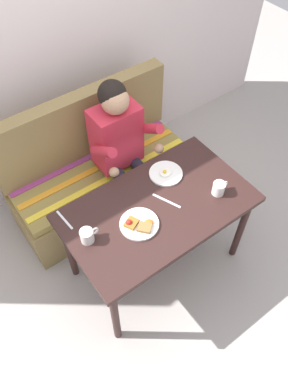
# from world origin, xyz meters

# --- Properties ---
(ground_plane) EXTENTS (8.00, 8.00, 0.00)m
(ground_plane) POSITION_xyz_m (0.00, 0.00, 0.00)
(ground_plane) COLOR #A59D98
(back_wall) EXTENTS (4.40, 0.10, 2.60)m
(back_wall) POSITION_xyz_m (0.00, 1.27, 1.30)
(back_wall) COLOR silver
(back_wall) RESTS_ON ground
(table) EXTENTS (1.20, 0.70, 0.73)m
(table) POSITION_xyz_m (0.00, 0.00, 0.65)
(table) COLOR black
(table) RESTS_ON ground
(couch) EXTENTS (1.44, 0.56, 1.00)m
(couch) POSITION_xyz_m (0.00, 0.76, 0.33)
(couch) COLOR olive
(couch) RESTS_ON ground
(person) EXTENTS (0.45, 0.61, 1.21)m
(person) POSITION_xyz_m (0.12, 0.59, 0.74)
(person) COLOR #C1283A
(person) RESTS_ON ground
(plate_breakfast) EXTENTS (0.24, 0.24, 0.05)m
(plate_breakfast) POSITION_xyz_m (-0.18, -0.05, 0.74)
(plate_breakfast) COLOR white
(plate_breakfast) RESTS_ON table
(plate_eggs) EXTENTS (0.22, 0.22, 0.04)m
(plate_eggs) POSITION_xyz_m (0.20, 0.18, 0.74)
(plate_eggs) COLOR white
(plate_eggs) RESTS_ON table
(coffee_mug) EXTENTS (0.12, 0.08, 0.09)m
(coffee_mug) POSITION_xyz_m (-0.48, 0.05, 0.78)
(coffee_mug) COLOR white
(coffee_mug) RESTS_ON table
(coffee_mug_second) EXTENTS (0.12, 0.08, 0.09)m
(coffee_mug_second) POSITION_xyz_m (0.38, -0.14, 0.78)
(coffee_mug_second) COLOR white
(coffee_mug_second) RESTS_ON table
(fork) EXTENTS (0.03, 0.17, 0.00)m
(fork) POSITION_xyz_m (-0.52, 0.25, 0.73)
(fork) COLOR silver
(fork) RESTS_ON table
(knife) EXTENTS (0.09, 0.19, 0.00)m
(knife) POSITION_xyz_m (0.07, -0.00, 0.73)
(knife) COLOR silver
(knife) RESTS_ON table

